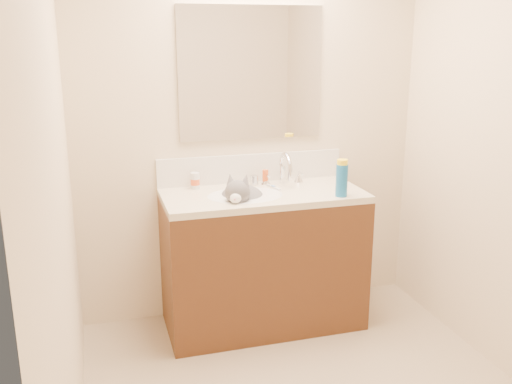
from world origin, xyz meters
TOP-DOWN VIEW (x-y plane):
  - room_shell at (0.00, 0.00)m, footprint 2.24×2.54m
  - vanity_cabinet at (0.00, 0.97)m, footprint 1.20×0.55m
  - counter_slab at (0.00, 0.97)m, footprint 1.20×0.55m
  - basin at (-0.12, 0.94)m, footprint 0.45×0.36m
  - faucet at (0.18, 1.11)m, footprint 0.28×0.20m
  - cat at (-0.14, 0.95)m, footprint 0.39×0.42m
  - backsplash at (0.00, 1.24)m, footprint 1.20×0.02m
  - mirror at (0.00, 1.24)m, footprint 0.90×0.02m
  - pill_bottle at (-0.38, 1.17)m, footprint 0.06×0.06m
  - pill_label at (-0.38, 1.17)m, footprint 0.06×0.06m
  - silver_jar at (-0.00, 1.16)m, footprint 0.06×0.06m
  - amber_bottle at (0.07, 1.16)m, footprint 0.05×0.05m
  - toothbrush at (0.09, 1.05)m, footprint 0.05×0.15m
  - toothbrush_head at (0.09, 1.05)m, footprint 0.02×0.03m
  - spray_can at (0.41, 0.77)m, footprint 0.09×0.09m
  - spray_cap at (0.41, 0.77)m, footprint 0.08×0.08m

SIDE VIEW (x-z plane):
  - vanity_cabinet at x=0.00m, z-range 0.00..0.82m
  - basin at x=-0.12m, z-range 0.72..0.86m
  - cat at x=-0.14m, z-range 0.67..0.99m
  - counter_slab at x=0.00m, z-range 0.82..0.86m
  - toothbrush at x=0.09m, z-range 0.86..0.87m
  - toothbrush_head at x=0.09m, z-range 0.86..0.88m
  - silver_jar at x=0.00m, z-range 0.86..0.92m
  - pill_label at x=-0.38m, z-range 0.89..0.92m
  - amber_bottle at x=0.07m, z-range 0.86..0.95m
  - pill_bottle at x=-0.38m, z-range 0.86..0.96m
  - faucet at x=0.18m, z-range 0.84..1.05m
  - backsplash at x=0.00m, z-range 0.86..1.04m
  - spray_can at x=0.41m, z-range 0.86..1.05m
  - spray_cap at x=0.41m, z-range 1.04..1.08m
  - room_shell at x=0.00m, z-range 0.23..2.75m
  - mirror at x=0.00m, z-range 1.14..1.94m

